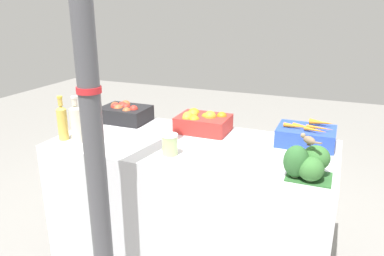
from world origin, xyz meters
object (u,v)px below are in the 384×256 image
at_px(orange_crate, 202,122).
at_px(juice_bottle_cloudy, 77,123).
at_px(juice_bottle_golden, 62,122).
at_px(apple_crate, 124,112).
at_px(broccoli_pile, 307,163).
at_px(pickle_jar, 170,144).
at_px(sparrow_bird, 309,140).
at_px(carrot_crate, 306,136).
at_px(support_pole, 91,114).

relative_size(orange_crate, juice_bottle_cloudy, 1.17).
distance_m(juice_bottle_golden, juice_bottle_cloudy, 0.11).
bearing_deg(apple_crate, juice_bottle_cloudy, -94.33).
distance_m(broccoli_pile, pickle_jar, 0.76).
distance_m(orange_crate, sparrow_bird, 0.89).
xyz_separation_m(carrot_crate, sparrow_bird, (0.05, -0.48, 0.14)).
distance_m(juice_bottle_cloudy, pickle_jar, 0.63).
height_order(carrot_crate, juice_bottle_golden, juice_bottle_golden).
distance_m(support_pole, apple_crate, 1.00).
bearing_deg(carrot_crate, orange_crate, -179.99).
xyz_separation_m(apple_crate, carrot_crate, (1.30, -0.00, -0.01)).
xyz_separation_m(juice_bottle_golden, sparrow_bird, (1.50, 0.01, 0.08)).
bearing_deg(juice_bottle_golden, carrot_crate, 18.68).
bearing_deg(broccoli_pile, carrot_crate, 96.08).
bearing_deg(orange_crate, sparrow_bird, -33.12).
height_order(orange_crate, pickle_jar, orange_crate).
relative_size(juice_bottle_golden, juice_bottle_cloudy, 0.97).
bearing_deg(carrot_crate, support_pole, -136.12).
bearing_deg(carrot_crate, apple_crate, 179.94).
bearing_deg(juice_bottle_golden, apple_crate, 73.17).
distance_m(carrot_crate, juice_bottle_golden, 1.53).
bearing_deg(sparrow_bird, juice_bottle_cloudy, 39.23).
bearing_deg(broccoli_pile, sparrow_bird, 113.58).
bearing_deg(apple_crate, juice_bottle_golden, -106.83).
bearing_deg(sparrow_bird, juice_bottle_golden, 39.20).
bearing_deg(juice_bottle_cloudy, carrot_crate, 20.12).
relative_size(carrot_crate, sparrow_bird, 3.04).
bearing_deg(pickle_jar, broccoli_pile, -2.07).
relative_size(apple_crate, orange_crate, 1.00).
distance_m(support_pole, broccoli_pile, 1.08).
height_order(orange_crate, juice_bottle_cloudy, juice_bottle_cloudy).
bearing_deg(apple_crate, orange_crate, -0.13).
bearing_deg(pickle_jar, orange_crate, 87.13).
distance_m(support_pole, pickle_jar, 0.54).
height_order(carrot_crate, juice_bottle_cloudy, juice_bottle_cloudy).
relative_size(carrot_crate, broccoli_pile, 1.45).
bearing_deg(pickle_jar, apple_crate, 141.76).
distance_m(apple_crate, carrot_crate, 1.30).
distance_m(apple_crate, broccoli_pile, 1.44).
distance_m(apple_crate, juice_bottle_cloudy, 0.50).
relative_size(support_pole, apple_crate, 6.79).
xyz_separation_m(apple_crate, sparrow_bird, (1.35, -0.48, 0.14)).
distance_m(juice_bottle_golden, sparrow_bird, 1.50).
bearing_deg(apple_crate, pickle_jar, -38.24).
relative_size(broccoli_pile, juice_bottle_cloudy, 0.81).
height_order(support_pole, juice_bottle_golden, support_pole).
height_order(support_pole, sparrow_bird, support_pole).
height_order(support_pole, pickle_jar, support_pole).
bearing_deg(pickle_jar, sparrow_bird, -1.10).
height_order(orange_crate, carrot_crate, orange_crate).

